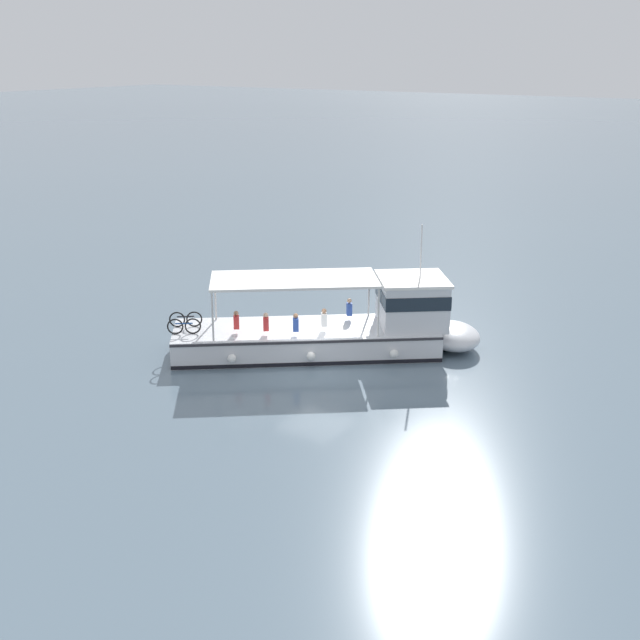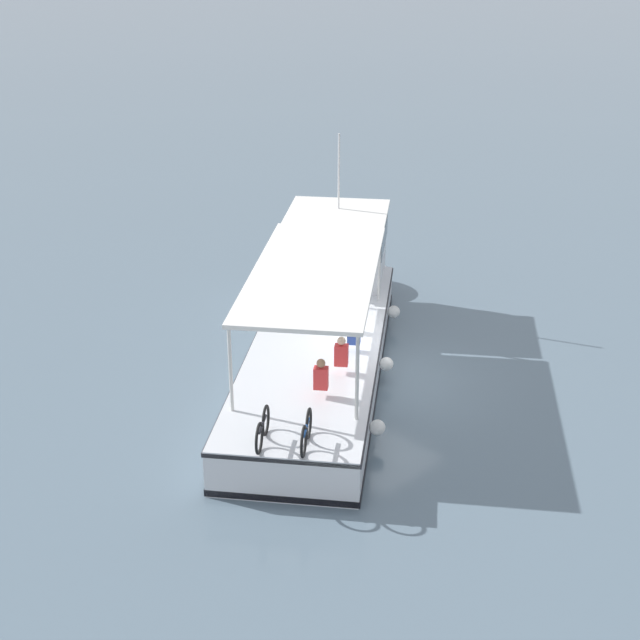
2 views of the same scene
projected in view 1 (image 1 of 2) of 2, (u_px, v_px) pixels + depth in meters
name	position (u px, v px, depth m)	size (l,w,h in m)	color
ground_plane	(316.00, 367.00, 32.44)	(400.00, 400.00, 0.00)	slate
ferry_main	(344.00, 328.00, 33.82)	(11.96, 10.20, 5.32)	silver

